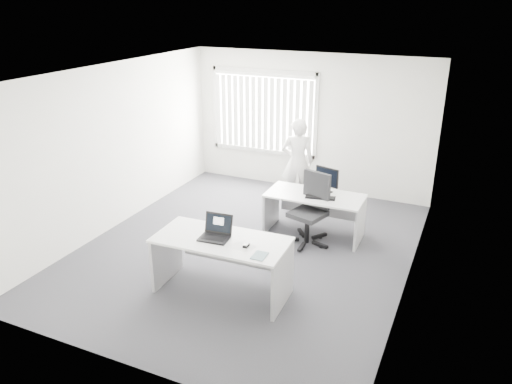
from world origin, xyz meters
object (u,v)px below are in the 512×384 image
at_px(desk_near, 222,254).
at_px(person, 297,162).
at_px(office_chair, 309,221).
at_px(monitor, 327,180).
at_px(desk_far, 314,206).
at_px(laptop, 214,229).

bearing_deg(desk_near, person, 90.57).
xyz_separation_m(office_chair, monitor, (0.13, 0.47, 0.58)).
relative_size(desk_far, office_chair, 1.38).
relative_size(desk_far, person, 0.95).
relative_size(desk_near, person, 1.07).
relative_size(laptop, monitor, 0.90).
height_order(office_chair, person, person).
bearing_deg(desk_far, desk_near, -105.61).
distance_m(laptop, monitor, 2.58).
bearing_deg(person, laptop, 68.80).
relative_size(person, monitor, 3.92).
height_order(desk_far, monitor, monitor).
xyz_separation_m(desk_near, person, (-0.16, 3.39, 0.26)).
bearing_deg(laptop, office_chair, 66.32).
bearing_deg(office_chair, monitor, 91.48).
relative_size(desk_far, laptop, 4.15).
bearing_deg(office_chair, desk_far, 107.70).
height_order(laptop, monitor, monitor).
bearing_deg(desk_near, office_chair, 70.88).
distance_m(desk_near, person, 3.40).
bearing_deg(monitor, desk_near, -90.36).
distance_m(office_chair, monitor, 0.76).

